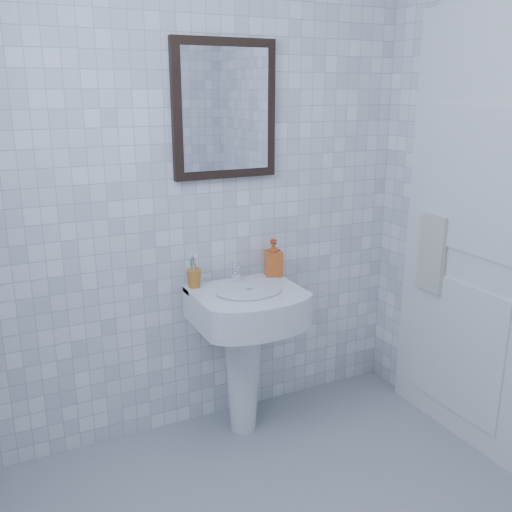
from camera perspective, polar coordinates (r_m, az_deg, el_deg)
wall_back at (r=2.67m, az=-6.05°, el=7.85°), size 2.20×0.02×2.50m
washbasin at (r=2.73m, az=-1.15°, el=-8.02°), size 0.50×0.36×0.76m
faucet at (r=2.71m, az=-2.00°, el=-1.78°), size 0.04×0.09×0.11m
toothbrush_cup at (r=2.65m, az=-6.23°, el=-2.23°), size 0.07×0.07×0.08m
soap_dispenser at (r=2.79m, az=1.74°, el=-0.14°), size 0.10×0.10×0.18m
wall_mirror at (r=2.67m, az=-3.13°, el=14.40°), size 0.50×0.04×0.62m
bathroom_door at (r=2.77m, az=20.65°, el=1.95°), size 0.04×0.80×2.00m
towel_ring at (r=2.88m, az=17.77°, el=3.73°), size 0.01×0.18×0.18m
hand_towel at (r=2.91m, az=17.18°, el=0.24°), size 0.03×0.16×0.38m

